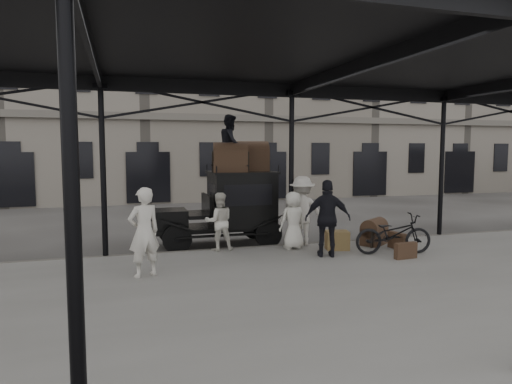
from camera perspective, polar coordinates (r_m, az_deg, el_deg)
ground at (r=11.30m, az=8.06°, el=-9.19°), size 120.00×120.00×0.00m
platform at (r=9.57m, az=13.18°, el=-11.51°), size 28.00×8.00×0.15m
canopy at (r=9.57m, az=12.92°, el=15.88°), size 22.50×9.00×4.74m
building_frontage at (r=28.60m, az=-7.45°, el=13.70°), size 64.00×8.00×14.00m
taxi at (r=13.44m, az=-3.11°, el=-1.59°), size 3.65×1.55×2.18m
porter_left at (r=9.87m, az=-13.83°, el=-4.90°), size 0.81×0.67×1.89m
porter_midleft at (r=12.13m, az=-4.63°, el=-3.70°), size 0.79×0.63×1.54m
porter_centre at (r=12.33m, az=4.65°, el=-3.54°), size 0.84×0.63×1.55m
porter_official at (r=11.49m, az=8.96°, el=-3.29°), size 1.22×0.81×1.93m
porter_right at (r=12.80m, az=5.77°, el=-2.35°), size 1.35×0.91×1.93m
bicycle at (r=12.24m, az=16.79°, el=-5.04°), size 2.07×1.06×1.04m
porter_roof at (r=13.24m, az=-3.18°, el=6.10°), size 0.85×0.96×1.64m
steamer_trunk_roof_near at (r=13.09m, az=-3.23°, el=4.05°), size 1.04×0.73×0.70m
steamer_trunk_roof_far at (r=13.71m, az=-0.62°, el=4.19°), size 1.05×0.69×0.74m
steamer_trunk_platform at (r=13.33m, az=14.55°, el=-5.06°), size 0.98×0.91×0.61m
wicker_hamper at (r=12.47m, az=10.11°, el=-5.95°), size 0.69×0.59×0.50m
suitcase_upright at (r=12.90m, az=17.24°, el=-5.85°), size 0.23×0.61×0.45m
suitcase_flat at (r=11.86m, az=18.20°, el=-6.98°), size 0.61×0.21×0.40m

